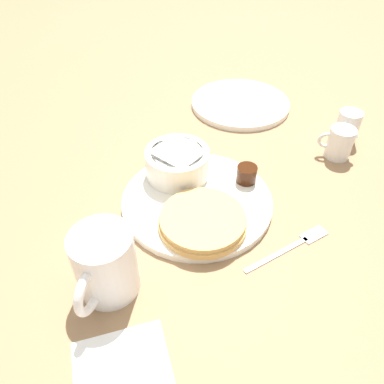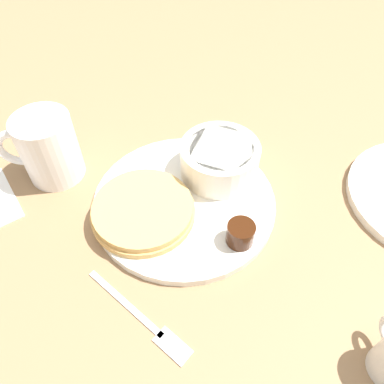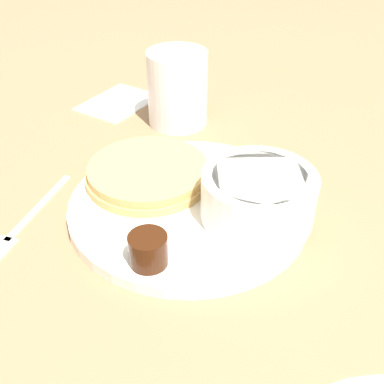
# 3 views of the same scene
# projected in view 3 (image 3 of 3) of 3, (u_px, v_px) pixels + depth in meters

# --- Properties ---
(ground_plane) EXTENTS (4.00, 4.00, 0.00)m
(ground_plane) POSITION_uv_depth(u_px,v_px,m) (189.00, 210.00, 0.50)
(ground_plane) COLOR #93704C
(plate) EXTENTS (0.25, 0.25, 0.01)m
(plate) POSITION_uv_depth(u_px,v_px,m) (189.00, 205.00, 0.50)
(plate) COLOR white
(plate) RESTS_ON ground_plane
(pancake_stack) EXTENTS (0.14, 0.14, 0.02)m
(pancake_stack) POSITION_uv_depth(u_px,v_px,m) (148.00, 173.00, 0.52)
(pancake_stack) COLOR tan
(pancake_stack) RESTS_ON plate
(bowl) EXTENTS (0.11, 0.11, 0.05)m
(bowl) POSITION_uv_depth(u_px,v_px,m) (258.00, 196.00, 0.46)
(bowl) COLOR white
(bowl) RESTS_ON plate
(syrup_cup) EXTENTS (0.03, 0.03, 0.03)m
(syrup_cup) POSITION_uv_depth(u_px,v_px,m) (145.00, 249.00, 0.41)
(syrup_cup) COLOR #38190A
(syrup_cup) RESTS_ON plate
(butter_ramekin) EXTENTS (0.05, 0.05, 0.04)m
(butter_ramekin) POSITION_uv_depth(u_px,v_px,m) (272.00, 217.00, 0.45)
(butter_ramekin) COLOR white
(butter_ramekin) RESTS_ON plate
(coffee_mug) EXTENTS (0.09, 0.10, 0.10)m
(coffee_mug) POSITION_uv_depth(u_px,v_px,m) (177.00, 88.00, 0.63)
(coffee_mug) COLOR white
(coffee_mug) RESTS_ON ground_plane
(fork) EXTENTS (0.15, 0.02, 0.00)m
(fork) POSITION_uv_depth(u_px,v_px,m) (19.00, 227.00, 0.48)
(fork) COLOR silver
(fork) RESTS_ON ground_plane
(napkin) EXTENTS (0.12, 0.10, 0.00)m
(napkin) POSITION_uv_depth(u_px,v_px,m) (118.00, 102.00, 0.71)
(napkin) COLOR white
(napkin) RESTS_ON ground_plane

